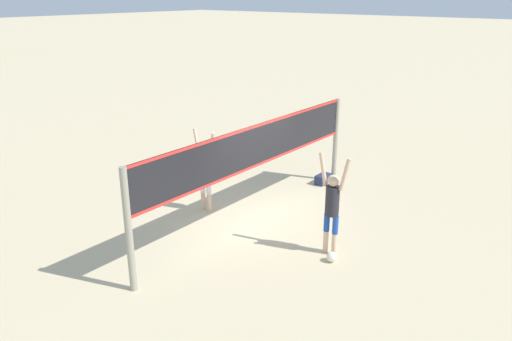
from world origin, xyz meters
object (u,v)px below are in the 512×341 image
(player_spiker, at_px, (332,203))
(volleyball, at_px, (332,257))
(player_blocker, at_px, (205,169))
(volleyball_net, at_px, (256,156))
(gear_bag, at_px, (323,179))

(player_spiker, relative_size, volleyball, 10.08)
(player_blocker, relative_size, volleyball, 9.68)
(volleyball_net, height_order, player_blocker, volleyball_net)
(volleyball_net, relative_size, gear_bag, 14.65)
(volleyball_net, height_order, player_spiker, volleyball_net)
(volleyball_net, xyz_separation_m, player_spiker, (-0.17, -2.07, -0.52))
(player_spiker, relative_size, gear_bag, 4.31)
(player_blocker, xyz_separation_m, volleyball, (-0.24, -3.67, -0.96))
(player_spiker, bearing_deg, volleyball_net, -4.68)
(player_spiker, distance_m, volleyball, 1.07)
(player_blocker, height_order, gear_bag, player_blocker)
(volleyball_net, bearing_deg, gear_bag, 2.03)
(volleyball_net, relative_size, player_blocker, 3.54)
(volleyball, bearing_deg, volleyball_net, 78.85)
(volleyball_net, height_order, gear_bag, volleyball_net)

